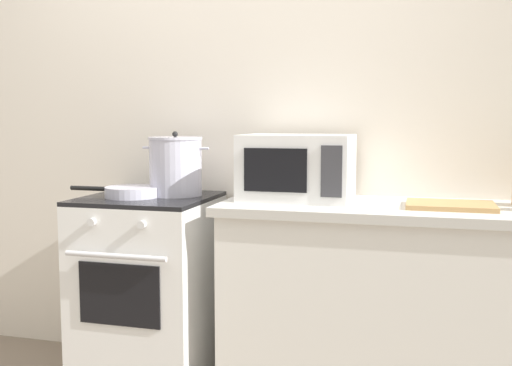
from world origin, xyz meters
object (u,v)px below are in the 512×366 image
at_px(stove, 149,289).
at_px(microwave, 297,167).
at_px(stock_pot, 176,166).
at_px(cutting_board, 450,205).
at_px(frying_pan, 131,192).

relative_size(stove, microwave, 1.84).
bearing_deg(stock_pot, stove, -147.31).
bearing_deg(cutting_board, frying_pan, -178.14).
bearing_deg(microwave, cutting_board, -6.61).
distance_m(frying_pan, cutting_board, 1.45).
xyz_separation_m(stove, microwave, (0.72, 0.08, 0.61)).
distance_m(stock_pot, frying_pan, 0.25).
xyz_separation_m(stove, stock_pot, (0.12, 0.07, 0.60)).
bearing_deg(stove, cutting_board, 0.05).
xyz_separation_m(stock_pot, microwave, (0.60, 0.00, 0.01)).
bearing_deg(cutting_board, stock_pot, 176.71).
xyz_separation_m(stock_pot, cutting_board, (1.27, -0.07, -0.13)).
bearing_deg(frying_pan, cutting_board, 1.86).
height_order(stove, cutting_board, cutting_board).
bearing_deg(microwave, stock_pot, -179.53).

